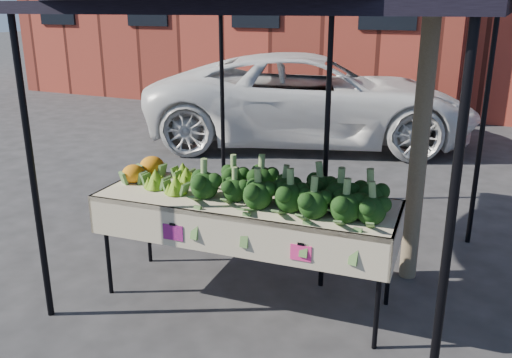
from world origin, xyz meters
The scene contains 7 objects.
ground centered at (0.00, 0.00, 0.00)m, with size 90.00×90.00×0.00m, color #262628.
table centered at (0.15, 0.06, 0.45)m, with size 2.46×0.99×0.90m.
canopy centered at (0.30, 0.62, 1.37)m, with size 3.16×3.16×2.74m, color black, non-canonical shape.
broccoli_heap centered at (0.51, 0.08, 1.04)m, with size 1.56×0.59×0.28m, color black.
romanesco_cluster centered at (-0.52, 0.09, 1.01)m, with size 0.44×0.58×0.21m, color #7BA520.
cauliflower_pair centered at (-0.89, 0.12, 1.00)m, with size 0.24×0.44×0.19m, color orange.
street_tree centered at (1.31, 1.05, 2.16)m, with size 2.19×2.19×4.32m, color #1E4C14, non-canonical shape.
Camera 1 is at (1.92, -3.50, 2.34)m, focal length 37.40 mm.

